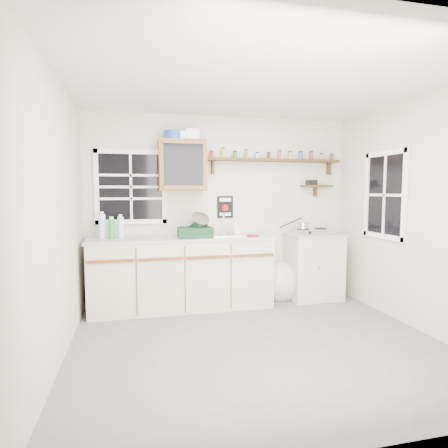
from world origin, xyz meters
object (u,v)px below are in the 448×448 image
object	(u,v)px
main_cabinet	(182,272)
hotplate	(312,231)
dish_rack	(196,229)
upper_cabinet	(182,166)
spice_shelf	(274,160)
right_cabinet	(313,266)

from	to	relation	value
main_cabinet	hotplate	size ratio (longest dim) A/B	4.02
dish_rack	main_cabinet	bearing A→B (deg)	153.15
main_cabinet	dish_rack	xyz separation A→B (m)	(0.17, -0.09, 0.56)
upper_cabinet	spice_shelf	distance (m)	1.29
upper_cabinet	hotplate	bearing A→B (deg)	-4.49
right_cabinet	dish_rack	size ratio (longest dim) A/B	2.10
upper_cabinet	spice_shelf	size ratio (longest dim) A/B	0.34
right_cabinet	spice_shelf	xyz separation A→B (m)	(-0.52, 0.19, 1.47)
spice_shelf	hotplate	xyz separation A→B (m)	(0.48, -0.21, -0.98)
main_cabinet	upper_cabinet	size ratio (longest dim) A/B	3.55
right_cabinet	upper_cabinet	world-z (taller)	upper_cabinet
main_cabinet	spice_shelf	xyz separation A→B (m)	(1.32, 0.21, 1.47)
main_cabinet	spice_shelf	distance (m)	1.98
spice_shelf	main_cabinet	bearing A→B (deg)	-170.81
spice_shelf	dish_rack	bearing A→B (deg)	-165.06
upper_cabinet	dish_rack	world-z (taller)	upper_cabinet
upper_cabinet	dish_rack	size ratio (longest dim) A/B	1.50
main_cabinet	dish_rack	distance (m)	0.59
spice_shelf	dish_rack	distance (m)	1.49
dish_rack	upper_cabinet	bearing A→B (deg)	121.51
right_cabinet	dish_rack	bearing A→B (deg)	-175.94
main_cabinet	spice_shelf	size ratio (longest dim) A/B	1.21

